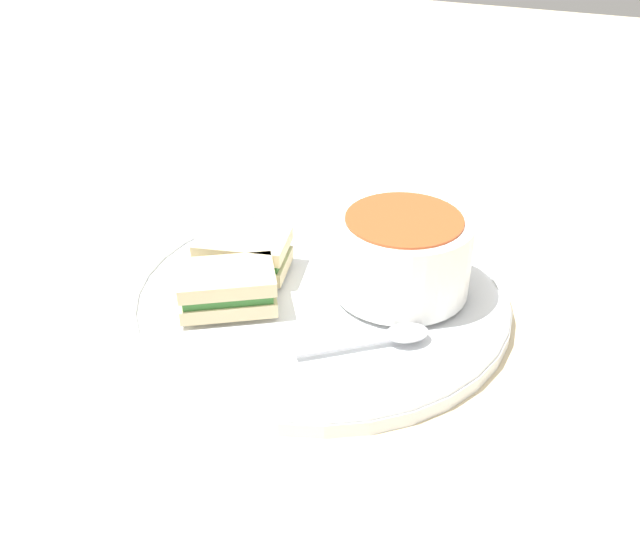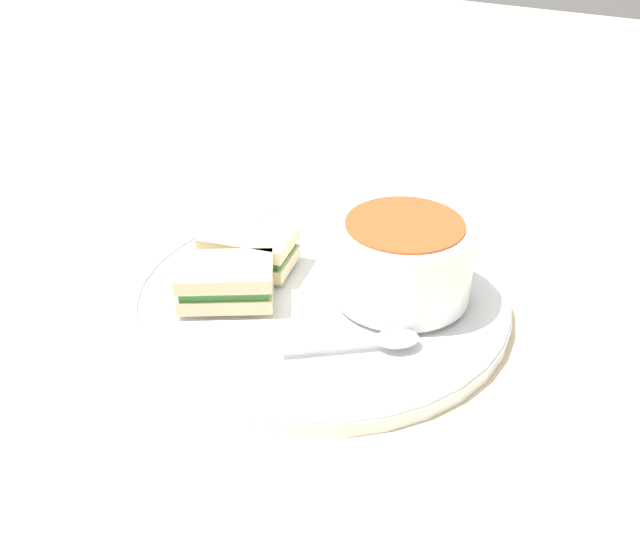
{
  "view_description": "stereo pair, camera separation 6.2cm",
  "coord_description": "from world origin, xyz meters",
  "px_view_note": "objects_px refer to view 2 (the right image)",
  "views": [
    {
      "loc": [
        -0.49,
        -0.19,
        0.36
      ],
      "look_at": [
        0.0,
        0.0,
        0.03
      ],
      "focal_mm": 42.0,
      "sensor_mm": 36.0,
      "label": 1
    },
    {
      "loc": [
        -0.47,
        -0.25,
        0.36
      ],
      "look_at": [
        0.0,
        0.0,
        0.03
      ],
      "focal_mm": 42.0,
      "sensor_mm": 36.0,
      "label": 2
    }
  ],
  "objects_px": {
    "spoon": "(387,340)",
    "sandwich_half_far": "(225,282)",
    "sandwich_half_near": "(249,248)",
    "soup_bowl": "(403,259)"
  },
  "relations": [
    {
      "from": "spoon",
      "to": "sandwich_half_far",
      "type": "xyz_separation_m",
      "value": [
        -0.01,
        0.14,
        0.01
      ]
    },
    {
      "from": "sandwich_half_near",
      "to": "sandwich_half_far",
      "type": "relative_size",
      "value": 0.92
    },
    {
      "from": "sandwich_half_near",
      "to": "sandwich_half_far",
      "type": "bearing_deg",
      "value": -167.29
    },
    {
      "from": "soup_bowl",
      "to": "sandwich_half_near",
      "type": "height_order",
      "value": "soup_bowl"
    },
    {
      "from": "soup_bowl",
      "to": "sandwich_half_far",
      "type": "distance_m",
      "value": 0.15
    },
    {
      "from": "spoon",
      "to": "sandwich_half_far",
      "type": "relative_size",
      "value": 1.0
    },
    {
      "from": "soup_bowl",
      "to": "spoon",
      "type": "xyz_separation_m",
      "value": [
        -0.07,
        -0.02,
        -0.03
      ]
    },
    {
      "from": "sandwich_half_far",
      "to": "sandwich_half_near",
      "type": "bearing_deg",
      "value": 12.71
    },
    {
      "from": "spoon",
      "to": "sandwich_half_far",
      "type": "bearing_deg",
      "value": 145.55
    },
    {
      "from": "sandwich_half_near",
      "to": "spoon",
      "type": "bearing_deg",
      "value": -107.69
    }
  ]
}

